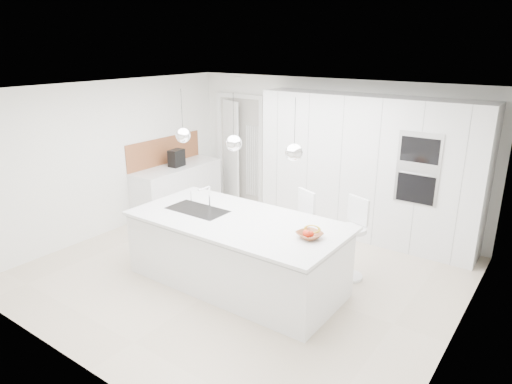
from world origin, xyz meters
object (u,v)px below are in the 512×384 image
Objects in this scene: fruit_bowl at (310,235)px; bar_stool_left at (300,232)px; espresso_machine at (177,158)px; island_base at (236,253)px; bar_stool_right at (352,240)px.

bar_stool_left is at bearing 125.80° from fruit_bowl.
espresso_machine is 3.11m from bar_stool_left.
bar_stool_left is (0.48, 0.86, 0.13)m from island_base.
island_base is 0.99m from bar_stool_left.
island_base is at bearing -35.54° from espresso_machine.
island_base is at bearing -119.75° from bar_stool_right.
bar_stool_right reaches higher than fruit_bowl.
island_base is 9.01× the size of espresso_machine.
bar_stool_right is (0.13, 0.95, -0.38)m from fruit_bowl.
fruit_bowl is at bearing -78.01° from bar_stool_right.
bar_stool_right reaches higher than island_base.
bar_stool_left is 0.72m from bar_stool_right.
espresso_machine is at bearing 158.21° from fruit_bowl.
bar_stool_right is (0.70, 0.16, -0.00)m from bar_stool_left.
bar_stool_right is (1.18, 1.01, 0.13)m from island_base.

